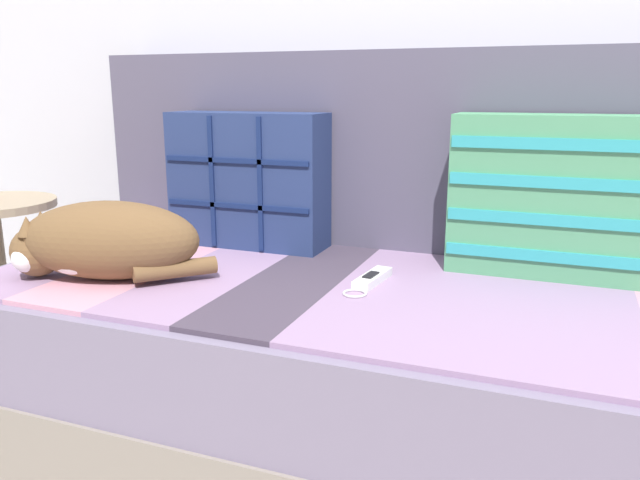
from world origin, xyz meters
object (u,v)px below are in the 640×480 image
(game_remote_near, at_px, (371,279))
(couch, at_px, (386,375))
(throw_pillow_striped, at_px, (553,196))
(throw_pillow_quilted, at_px, (248,180))
(sleeping_cat, at_px, (101,242))

(game_remote_near, bearing_deg, couch, 24.66)
(throw_pillow_striped, bearing_deg, throw_pillow_quilted, 179.96)
(sleeping_cat, bearing_deg, throw_pillow_striped, 23.22)
(throw_pillow_striped, xyz_separation_m, sleeping_cat, (-0.89, -0.38, -0.09))
(throw_pillow_quilted, relative_size, throw_pillow_striped, 0.95)
(game_remote_near, bearing_deg, sleeping_cat, -162.46)
(throw_pillow_quilted, bearing_deg, game_remote_near, -27.92)
(sleeping_cat, bearing_deg, couch, 17.96)
(sleeping_cat, bearing_deg, throw_pillow_quilted, 67.92)
(throw_pillow_striped, distance_m, sleeping_cat, 0.97)
(couch, relative_size, sleeping_cat, 4.27)
(sleeping_cat, height_order, game_remote_near, sleeping_cat)
(throw_pillow_striped, relative_size, game_remote_near, 2.28)
(throw_pillow_quilted, bearing_deg, couch, -24.40)
(game_remote_near, bearing_deg, throw_pillow_striped, 31.41)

